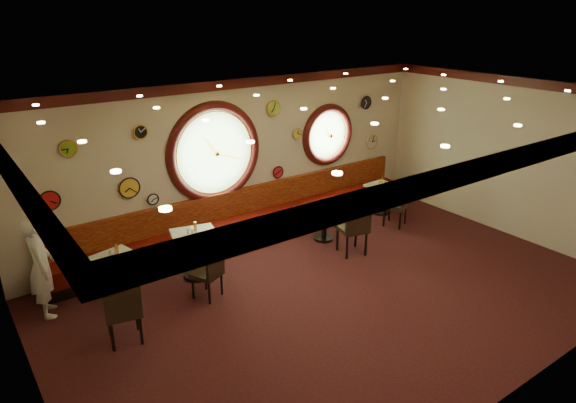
{
  "coord_description": "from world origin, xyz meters",
  "views": [
    {
      "loc": [
        -4.97,
        -5.5,
        4.48
      ],
      "look_at": [
        -0.44,
        0.8,
        1.5
      ],
      "focal_mm": 32.0,
      "sensor_mm": 36.0,
      "label": 1
    }
  ],
  "objects_px": {
    "table_d": "(382,196)",
    "condiment_c_salt": "(318,205)",
    "condiment_d_salt": "(379,183)",
    "condiment_d_bottle": "(382,180)",
    "chair_a": "(122,303)",
    "condiment_b_salt": "(188,231)",
    "table_a": "(116,276)",
    "waiter": "(41,266)",
    "condiment_d_pepper": "(385,183)",
    "condiment_c_bottle": "(327,202)",
    "chair_d": "(401,199)",
    "condiment_a_salt": "(110,254)",
    "condiment_c_pepper": "(325,206)",
    "table_c": "(324,219)",
    "condiment_a_pepper": "(119,257)",
    "chair_b": "(211,266)",
    "condiment_b_bottle": "(195,226)",
    "chair_c": "(355,221)",
    "condiment_b_pepper": "(192,231)",
    "condiment_a_bottle": "(117,249)",
    "table_b": "(196,250)"
  },
  "relations": [
    {
      "from": "chair_a",
      "to": "condiment_a_pepper",
      "type": "relative_size",
      "value": 8.37
    },
    {
      "from": "chair_a",
      "to": "condiment_a_pepper",
      "type": "height_order",
      "value": "chair_a"
    },
    {
      "from": "table_a",
      "to": "condiment_d_bottle",
      "type": "bearing_deg",
      "value": 3.86
    },
    {
      "from": "table_d",
      "to": "condiment_c_salt",
      "type": "xyz_separation_m",
      "value": [
        -2.05,
        -0.24,
        0.32
      ]
    },
    {
      "from": "condiment_c_bottle",
      "to": "waiter",
      "type": "distance_m",
      "value": 5.3
    },
    {
      "from": "chair_b",
      "to": "condiment_d_salt",
      "type": "xyz_separation_m",
      "value": [
        4.8,
        1.04,
        0.15
      ]
    },
    {
      "from": "chair_c",
      "to": "condiment_b_pepper",
      "type": "distance_m",
      "value": 3.02
    },
    {
      "from": "condiment_a_pepper",
      "to": "waiter",
      "type": "relative_size",
      "value": 0.05
    },
    {
      "from": "chair_a",
      "to": "condiment_d_pepper",
      "type": "height_order",
      "value": "chair_a"
    },
    {
      "from": "chair_a",
      "to": "condiment_b_salt",
      "type": "distance_m",
      "value": 2.01
    },
    {
      "from": "table_a",
      "to": "chair_d",
      "type": "distance_m",
      "value": 5.98
    },
    {
      "from": "table_a",
      "to": "condiment_d_pepper",
      "type": "bearing_deg",
      "value": 2.58
    },
    {
      "from": "condiment_d_salt",
      "to": "waiter",
      "type": "distance_m",
      "value": 7.07
    },
    {
      "from": "table_a",
      "to": "waiter",
      "type": "bearing_deg",
      "value": 157.76
    },
    {
      "from": "condiment_a_pepper",
      "to": "condiment_c_bottle",
      "type": "bearing_deg",
      "value": 1.76
    },
    {
      "from": "chair_c",
      "to": "condiment_b_salt",
      "type": "relative_size",
      "value": 6.84
    },
    {
      "from": "condiment_b_pepper",
      "to": "condiment_c_pepper",
      "type": "distance_m",
      "value": 2.8
    },
    {
      "from": "chair_b",
      "to": "condiment_a_salt",
      "type": "relative_size",
      "value": 6.34
    },
    {
      "from": "condiment_a_salt",
      "to": "condiment_c_pepper",
      "type": "distance_m",
      "value": 4.2
    },
    {
      "from": "chair_c",
      "to": "condiment_b_salt",
      "type": "bearing_deg",
      "value": 174.42
    },
    {
      "from": "condiment_b_bottle",
      "to": "condiment_b_pepper",
      "type": "bearing_deg",
      "value": -139.66
    },
    {
      "from": "condiment_b_salt",
      "to": "condiment_b_bottle",
      "type": "xyz_separation_m",
      "value": [
        0.17,
        0.05,
        0.03
      ]
    },
    {
      "from": "condiment_b_pepper",
      "to": "waiter",
      "type": "bearing_deg",
      "value": 173.34
    },
    {
      "from": "table_b",
      "to": "condiment_c_salt",
      "type": "height_order",
      "value": "table_b"
    },
    {
      "from": "table_c",
      "to": "condiment_a_pepper",
      "type": "xyz_separation_m",
      "value": [
        -4.14,
        -0.06,
        0.42
      ]
    },
    {
      "from": "condiment_c_salt",
      "to": "condiment_a_bottle",
      "type": "height_order",
      "value": "condiment_a_bottle"
    },
    {
      "from": "condiment_a_pepper",
      "to": "condiment_d_bottle",
      "type": "bearing_deg",
      "value": 4.48
    },
    {
      "from": "condiment_b_pepper",
      "to": "condiment_a_salt",
      "type": "bearing_deg",
      "value": -178.81
    },
    {
      "from": "condiment_a_bottle",
      "to": "condiment_c_bottle",
      "type": "distance_m",
      "value": 4.23
    },
    {
      "from": "chair_d",
      "to": "condiment_c_bottle",
      "type": "xyz_separation_m",
      "value": [
        -1.65,
        0.49,
        0.15
      ]
    },
    {
      "from": "condiment_a_salt",
      "to": "condiment_d_pepper",
      "type": "relative_size",
      "value": 1.03
    },
    {
      "from": "table_a",
      "to": "condiment_d_bottle",
      "type": "distance_m",
      "value": 6.27
    },
    {
      "from": "table_b",
      "to": "condiment_c_salt",
      "type": "bearing_deg",
      "value": -0.42
    },
    {
      "from": "chair_b",
      "to": "condiment_d_bottle",
      "type": "xyz_separation_m",
      "value": [
        4.95,
        1.1,
        0.18
      ]
    },
    {
      "from": "table_b",
      "to": "condiment_d_pepper",
      "type": "bearing_deg",
      "value": 2.12
    },
    {
      "from": "chair_c",
      "to": "condiment_d_salt",
      "type": "height_order",
      "value": "chair_c"
    },
    {
      "from": "condiment_d_salt",
      "to": "condiment_d_bottle",
      "type": "xyz_separation_m",
      "value": [
        0.14,
        0.06,
        0.04
      ]
    },
    {
      "from": "condiment_d_pepper",
      "to": "condiment_c_bottle",
      "type": "bearing_deg",
      "value": -173.63
    },
    {
      "from": "condiment_a_salt",
      "to": "condiment_a_bottle",
      "type": "xyz_separation_m",
      "value": [
        0.12,
        0.03,
        0.04
      ]
    },
    {
      "from": "table_a",
      "to": "condiment_a_salt",
      "type": "relative_size",
      "value": 9.15
    },
    {
      "from": "chair_b",
      "to": "condiment_b_bottle",
      "type": "height_order",
      "value": "chair_b"
    },
    {
      "from": "chair_b",
      "to": "chair_c",
      "type": "relative_size",
      "value": 0.82
    },
    {
      "from": "condiment_b_pepper",
      "to": "waiter",
      "type": "distance_m",
      "value": 2.37
    },
    {
      "from": "table_a",
      "to": "condiment_d_bottle",
      "type": "height_order",
      "value": "condiment_d_bottle"
    },
    {
      "from": "condiment_a_pepper",
      "to": "waiter",
      "type": "distance_m",
      "value": 1.13
    },
    {
      "from": "condiment_a_pepper",
      "to": "condiment_a_bottle",
      "type": "bearing_deg",
      "value": 80.93
    },
    {
      "from": "chair_d",
      "to": "condiment_b_pepper",
      "type": "bearing_deg",
      "value": 148.33
    },
    {
      "from": "chair_b",
      "to": "chair_d",
      "type": "xyz_separation_m",
      "value": [
        4.66,
        0.26,
        0.05
      ]
    },
    {
      "from": "chair_b",
      "to": "condiment_c_bottle",
      "type": "bearing_deg",
      "value": -10.97
    },
    {
      "from": "condiment_a_salt",
      "to": "condiment_d_salt",
      "type": "relative_size",
      "value": 1.13
    }
  ]
}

